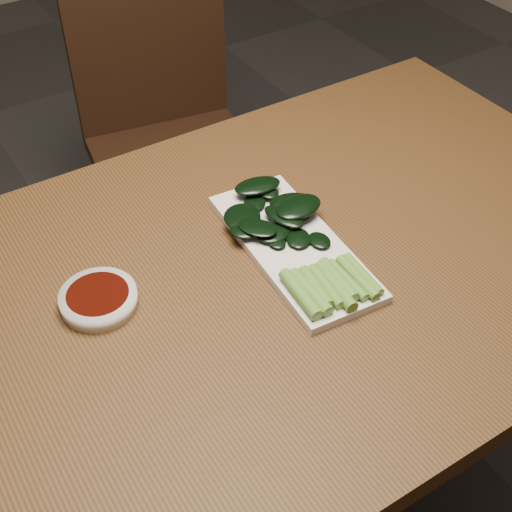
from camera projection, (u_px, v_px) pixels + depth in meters
name	position (u px, v px, depth m)	size (l,w,h in m)	color
table	(244.00, 311.00, 1.12)	(1.40, 0.80, 0.75)	#4A2F15
chair_far	(167.00, 130.00, 1.86)	(0.47, 0.47, 0.89)	black
sauce_bowl	(99.00, 299.00, 1.03)	(0.11, 0.11, 0.03)	silver
serving_plate	(294.00, 246.00, 1.12)	(0.16, 0.34, 0.01)	silver
gai_lan	(294.00, 238.00, 1.11)	(0.17, 0.33, 0.03)	#5E9232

